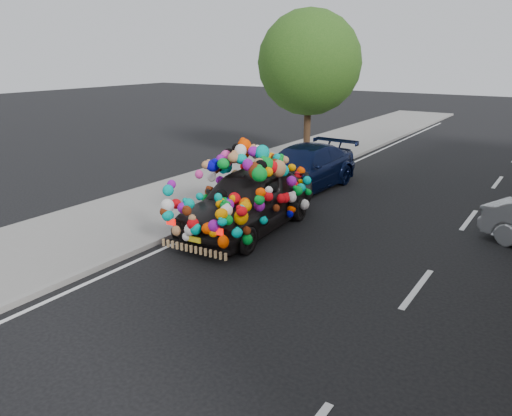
% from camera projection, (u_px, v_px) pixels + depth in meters
% --- Properties ---
extents(ground, '(100.00, 100.00, 0.00)m').
position_uv_depth(ground, '(262.00, 251.00, 11.61)').
color(ground, black).
rests_on(ground, ground).
extents(sidewalk, '(4.00, 60.00, 0.12)m').
position_uv_depth(sidewalk, '(131.00, 217.00, 13.83)').
color(sidewalk, gray).
rests_on(sidewalk, ground).
extents(kerb, '(0.15, 60.00, 0.13)m').
position_uv_depth(kerb, '(185.00, 229.00, 12.82)').
color(kerb, gray).
rests_on(kerb, ground).
extents(lane_markings, '(6.00, 50.00, 0.01)m').
position_uv_depth(lane_markings, '(417.00, 288.00, 9.74)').
color(lane_markings, silver).
rests_on(lane_markings, ground).
extents(tree_near_sidewalk, '(4.20, 4.20, 6.13)m').
position_uv_depth(tree_near_sidewalk, '(309.00, 63.00, 20.00)').
color(tree_near_sidewalk, '#332114').
rests_on(tree_near_sidewalk, ground).
extents(plush_art_car, '(2.51, 5.00, 2.25)m').
position_uv_depth(plush_art_car, '(249.00, 186.00, 12.73)').
color(plush_art_car, black).
rests_on(plush_art_car, ground).
extents(navy_sedan, '(2.34, 5.12, 1.45)m').
position_uv_depth(navy_sedan, '(302.00, 169.00, 16.58)').
color(navy_sedan, '#071032').
rests_on(navy_sedan, ground).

